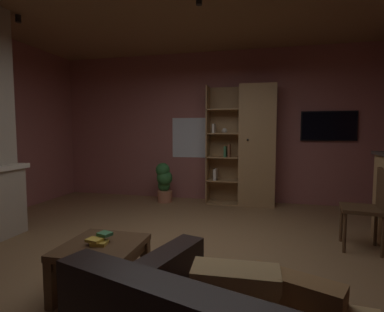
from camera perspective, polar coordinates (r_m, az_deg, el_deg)
floor at (r=3.23m, az=-1.74°, el=-19.67°), size 6.47×5.63×0.02m
wall_back at (r=5.74m, az=5.68°, el=5.59°), size 6.59×0.06×2.83m
window_pane_back at (r=5.82m, az=-0.07°, el=3.53°), size 0.78×0.01×0.77m
bookshelf_cabinet at (r=5.43m, az=11.52°, el=1.86°), size 1.22×0.41×2.15m
coffee_table at (r=2.64m, az=-16.95°, el=-17.56°), size 0.61×0.64×0.42m
table_book_0 at (r=2.59m, az=-17.37°, el=-15.67°), size 0.13×0.12×0.03m
table_book_1 at (r=2.59m, az=-18.25°, el=-15.09°), size 0.13×0.11×0.02m
table_book_2 at (r=2.62m, az=-16.41°, el=-14.19°), size 0.13×0.12×0.03m
dining_chair at (r=3.87m, az=31.04°, el=-7.83°), size 0.47×0.47×0.92m
potted_floor_plant at (r=5.61m, az=-5.39°, el=-4.86°), size 0.31×0.32×0.74m
wall_mounted_tv at (r=5.74m, az=24.75°, el=5.26°), size 0.92×0.06×0.52m
track_light_spot_0 at (r=4.72m, az=-30.39°, el=21.78°), size 0.07×0.07×0.09m
track_light_spot_1 at (r=3.68m, az=1.36°, el=27.69°), size 0.07×0.07×0.09m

